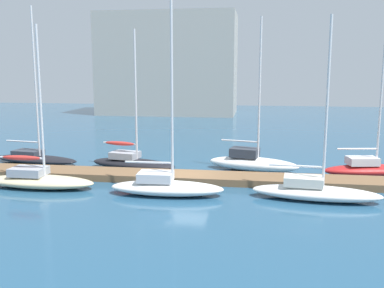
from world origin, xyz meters
name	(u,v)px	position (x,y,z in m)	size (l,w,h in m)	color
ground_plane	(187,180)	(0.00, 0.00, 0.00)	(120.00, 120.00, 0.00)	navy
dock_pier	(187,177)	(0.00, 0.00, 0.22)	(28.38, 2.38, 0.44)	brown
sailboat_0	(35,157)	(-12.09, 3.44, 0.49)	(7.00, 2.89, 11.37)	black
sailboat_1	(38,179)	(-8.48, -2.96, 0.54)	(6.73, 2.17, 9.42)	beige
sailboat_2	(132,161)	(-4.38, 2.64, 0.54)	(6.57, 3.22, 9.59)	black
sailboat_3	(166,185)	(-0.69, -3.35, 0.56)	(6.39, 2.15, 10.51)	white
sailboat_4	(252,162)	(4.01, 3.39, 0.63)	(6.56, 3.29, 10.36)	white
sailboat_5	(314,190)	(7.40, -3.10, 0.54)	(6.94, 2.54, 9.63)	white
sailboat_6	(370,168)	(11.68, 2.86, 0.54)	(6.51, 2.87, 8.70)	#B21E1E
harbor_building_distant	(169,64)	(-9.73, 42.27, 7.76)	(21.17, 10.75, 15.52)	#ADA89E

